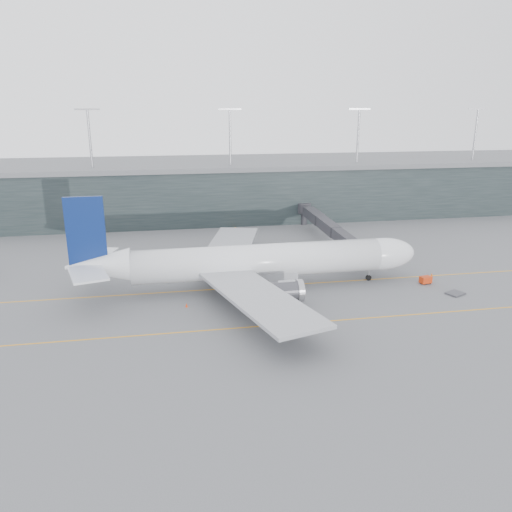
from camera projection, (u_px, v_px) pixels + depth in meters
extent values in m
plane|color=#525256|center=(239.00, 280.00, 89.61)|extent=(320.00, 320.00, 0.00)
cube|color=orange|center=(242.00, 288.00, 85.84)|extent=(160.00, 0.25, 0.02)
cube|color=orange|center=(259.00, 326.00, 70.77)|extent=(160.00, 0.25, 0.02)
cube|color=orange|center=(248.00, 249.00, 109.30)|extent=(0.25, 60.00, 0.02)
cube|color=black|center=(209.00, 190.00, 142.23)|extent=(240.00, 35.00, 14.00)
cube|color=slate|center=(208.00, 163.00, 140.04)|extent=(240.00, 36.00, 1.20)
cylinder|color=#9E9EA3|center=(90.00, 140.00, 123.39)|extent=(0.60, 0.60, 14.00)
cylinder|color=#9E9EA3|center=(230.00, 138.00, 129.32)|extent=(0.60, 0.60, 14.00)
cylinder|color=#9E9EA3|center=(358.00, 137.00, 135.26)|extent=(0.60, 0.60, 14.00)
cylinder|color=#9E9EA3|center=(475.00, 135.00, 141.20)|extent=(0.60, 0.60, 14.00)
cylinder|color=white|center=(258.00, 261.00, 84.43)|extent=(42.14, 6.08, 5.67)
ellipsoid|color=white|center=(382.00, 254.00, 88.43)|extent=(11.97, 5.79, 5.67)
cone|color=white|center=(98.00, 266.00, 79.58)|extent=(10.12, 5.54, 5.45)
cube|color=#979AA0|center=(253.00, 273.00, 84.90)|extent=(14.68, 4.71, 1.83)
cube|color=black|center=(401.00, 248.00, 88.79)|extent=(2.04, 2.76, 0.73)
cube|color=#979AA0|center=(258.00, 297.00, 70.86)|extent=(15.45, 27.78, 0.50)
cylinder|color=#3D3D42|center=(281.00, 292.00, 77.29)|extent=(6.43, 3.26, 3.20)
cube|color=#979AA0|center=(231.00, 245.00, 97.54)|extent=(15.00, 27.77, 0.50)
cylinder|color=#3D3D42|center=(259.00, 259.00, 93.64)|extent=(6.43, 3.26, 3.20)
cube|color=navy|center=(86.00, 231.00, 77.67)|extent=(5.95, 0.51, 10.98)
cube|color=white|center=(88.00, 274.00, 74.55)|extent=(7.05, 9.28, 0.32)
cube|color=white|center=(96.00, 255.00, 84.02)|extent=(6.93, 9.23, 0.32)
cylinder|color=black|center=(368.00, 278.00, 89.28)|extent=(1.01, 0.38, 1.01)
cylinder|color=#9E9EA3|center=(369.00, 274.00, 89.08)|extent=(0.27, 0.27, 2.38)
cylinder|color=black|center=(241.00, 295.00, 80.87)|extent=(1.19, 0.47, 1.19)
cylinder|color=black|center=(234.00, 277.00, 89.13)|extent=(1.19, 0.47, 1.19)
cube|color=#2A2A2F|center=(358.00, 249.00, 92.92)|extent=(2.86, 3.20, 2.45)
cube|color=#2A2A2F|center=(345.00, 239.00, 99.79)|extent=(2.38, 11.42, 2.19)
cube|color=#2A2A2F|center=(328.00, 226.00, 110.54)|extent=(2.60, 11.42, 2.28)
cube|color=#2A2A2F|center=(314.00, 216.00, 121.30)|extent=(2.82, 11.43, 2.36)
cylinder|color=#9E9EA3|center=(343.00, 252.00, 101.15)|extent=(0.44, 0.44, 3.33)
cube|color=#3D3D42|center=(343.00, 258.00, 101.54)|extent=(1.77, 1.34, 0.61)
cylinder|color=#2A2A2F|center=(302.00, 208.00, 130.35)|extent=(3.50, 3.50, 2.63)
cylinder|color=#2A2A2F|center=(301.00, 219.00, 131.16)|extent=(1.58, 1.58, 3.15)
cube|color=red|center=(426.00, 280.00, 87.55)|extent=(2.16, 1.61, 1.15)
cylinder|color=black|center=(424.00, 284.00, 87.07)|extent=(0.37, 0.20, 0.36)
cylinder|color=black|center=(430.00, 283.00, 87.57)|extent=(0.37, 0.20, 0.36)
cylinder|color=black|center=(420.00, 282.00, 87.86)|extent=(0.37, 0.20, 0.36)
cylinder|color=black|center=(427.00, 281.00, 88.36)|extent=(0.37, 0.20, 0.36)
cube|color=#3A393F|center=(455.00, 293.00, 82.76)|extent=(3.44, 3.16, 0.28)
cube|color=#3D3D42|center=(213.00, 262.00, 99.50)|extent=(2.09, 1.86, 0.18)
cube|color=silver|center=(213.00, 258.00, 99.27)|extent=(1.73, 1.67, 1.32)
cube|color=navy|center=(213.00, 255.00, 99.08)|extent=(1.78, 1.73, 0.07)
cube|color=#3D3D42|center=(223.00, 260.00, 100.51)|extent=(2.15, 1.76, 0.21)
cube|color=#AFB4BC|center=(223.00, 256.00, 100.24)|extent=(1.73, 1.63, 1.55)
cube|color=navy|center=(223.00, 252.00, 100.00)|extent=(1.78, 1.69, 0.08)
cube|color=#3D3D42|center=(239.00, 262.00, 99.05)|extent=(2.54, 2.16, 0.23)
cube|color=#AEB3BB|center=(239.00, 258.00, 98.76)|extent=(2.07, 1.97, 1.72)
cube|color=navy|center=(239.00, 253.00, 98.50)|extent=(2.13, 2.04, 0.09)
cone|color=#D7520B|center=(432.00, 275.00, 91.42)|extent=(0.41, 0.41, 0.65)
cone|color=orange|center=(319.00, 318.00, 72.75)|extent=(0.50, 0.50, 0.80)
cone|color=#E7460C|center=(269.00, 257.00, 101.93)|extent=(0.46, 0.46, 0.73)
cone|color=#E53C0C|center=(186.00, 305.00, 77.47)|extent=(0.40, 0.40, 0.64)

